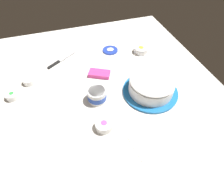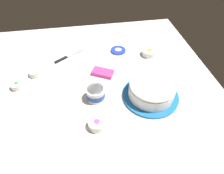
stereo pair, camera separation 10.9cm
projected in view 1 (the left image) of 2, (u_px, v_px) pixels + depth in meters
name	position (u px, v px, depth m)	size (l,w,h in m)	color
ground_plane	(92.00, 91.00, 1.12)	(1.54, 1.54, 0.00)	silver
frosted_cake	(151.00, 86.00, 1.07)	(0.32, 0.32, 0.12)	#1E6BB2
frosting_tub	(97.00, 95.00, 1.04)	(0.11, 0.11, 0.08)	white
frosting_tub_lid	(110.00, 50.00, 1.39)	(0.11, 0.11, 0.02)	#233DAD
spreading_knife	(59.00, 61.00, 1.30)	(0.21, 0.15, 0.01)	silver
sprinkle_bowl_green	(12.00, 95.00, 1.07)	(0.08, 0.08, 0.04)	white
sprinkle_bowl_blue	(29.00, 80.00, 1.15)	(0.08, 0.08, 0.03)	white
sprinkle_bowl_yellow	(141.00, 49.00, 1.37)	(0.10, 0.10, 0.04)	white
sprinkle_bowl_rainbow	(104.00, 125.00, 0.93)	(0.09, 0.09, 0.04)	white
candy_box_lower	(99.00, 74.00, 1.20)	(0.13, 0.07, 0.03)	#E53D8E
paper_napkin	(147.00, 141.00, 0.89)	(0.15, 0.15, 0.01)	white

